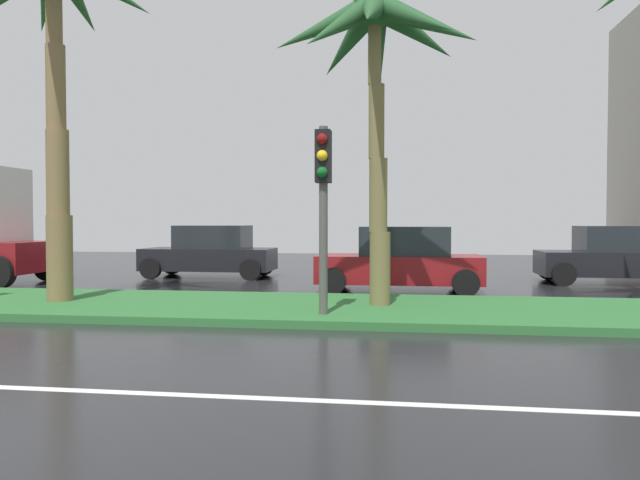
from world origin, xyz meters
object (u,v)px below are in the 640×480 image
(car_in_traffic_second, at_px, (400,260))
(car_in_traffic_third, at_px, (616,256))
(palm_tree_centre_left, at_px, (55,13))
(car_in_traffic_leading, at_px, (210,252))
(palm_tree_centre, at_px, (377,43))
(traffic_signal_median_right, at_px, (323,185))

(car_in_traffic_second, relative_size, car_in_traffic_third, 1.00)
(palm_tree_centre_left, height_order, car_in_traffic_leading, palm_tree_centre_left)
(palm_tree_centre, distance_m, car_in_traffic_second, 5.96)
(traffic_signal_median_right, distance_m, car_in_traffic_second, 5.52)
(palm_tree_centre, distance_m, car_in_traffic_leading, 10.18)
(palm_tree_centre, relative_size, car_in_traffic_second, 1.52)
(palm_tree_centre, height_order, traffic_signal_median_right, palm_tree_centre)
(car_in_traffic_second, bearing_deg, car_in_traffic_leading, -27.19)
(palm_tree_centre_left, relative_size, palm_tree_centre, 1.21)
(traffic_signal_median_right, bearing_deg, palm_tree_centre_left, 167.77)
(car_in_traffic_leading, bearing_deg, palm_tree_centre_left, 80.70)
(car_in_traffic_third, bearing_deg, traffic_signal_median_right, 45.88)
(traffic_signal_median_right, bearing_deg, car_in_traffic_second, 74.76)
(palm_tree_centre_left, xyz_separation_m, car_in_traffic_second, (7.43, 3.76, -5.55))
(palm_tree_centre_left, relative_size, traffic_signal_median_right, 2.29)
(palm_tree_centre, distance_m, traffic_signal_median_right, 3.36)
(palm_tree_centre_left, distance_m, car_in_traffic_third, 16.27)
(traffic_signal_median_right, height_order, car_in_traffic_leading, traffic_signal_median_right)
(palm_tree_centre_left, relative_size, car_in_traffic_second, 1.84)
(palm_tree_centre, bearing_deg, car_in_traffic_leading, 129.94)
(palm_tree_centre, height_order, car_in_traffic_third, palm_tree_centre)
(car_in_traffic_leading, height_order, car_in_traffic_third, same)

